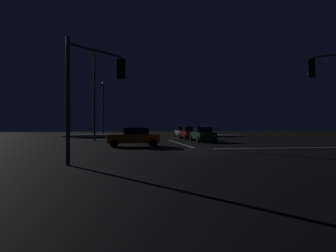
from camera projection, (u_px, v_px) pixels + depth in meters
ground at (198, 150)px, 22.13m from camera, size 120.00×120.00×0.10m
stop_line_north at (179, 143)px, 29.53m from camera, size 0.35×12.75×0.01m
centre_line_ns at (163, 138)px, 40.99m from camera, size 22.00×0.15×0.01m
crosswalk_bar_east at (292, 148)px, 23.29m from camera, size 12.75×0.40×0.01m
snow_bank_left_curb at (102, 136)px, 41.14m from camera, size 10.87×1.50×0.56m
snow_bank_right_curb at (217, 136)px, 43.74m from camera, size 8.69×1.50×0.39m
sedan_green at (203, 134)px, 31.75m from camera, size 2.02×4.33×1.57m
sedan_red at (190, 133)px, 37.54m from camera, size 2.02×4.33×1.57m
sedan_silver at (183, 132)px, 43.84m from camera, size 2.02×4.33×1.57m
sedan_orange_crossing at (134, 137)px, 24.58m from camera, size 4.33×2.02×1.57m
traffic_signal_sw at (94, 81)px, 14.30m from camera, size 2.63×2.63×5.66m
streetlamp_left_near at (95, 92)px, 33.73m from camera, size 0.44×0.44×9.75m
streetlamp_left_far at (103, 105)px, 49.55m from camera, size 0.44×0.44×8.90m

